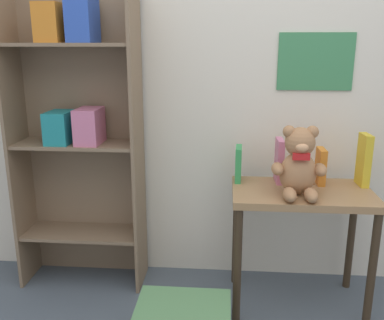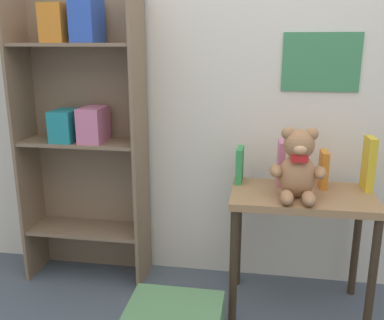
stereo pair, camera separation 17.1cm
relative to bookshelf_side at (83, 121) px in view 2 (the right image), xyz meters
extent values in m
cube|color=silver|center=(0.91, 0.15, 0.32)|extent=(4.80, 0.06, 2.50)
cube|color=#3D8451|center=(1.28, 0.12, 0.33)|extent=(0.40, 0.01, 0.30)
cube|color=#7F664C|center=(-0.34, -0.04, -0.11)|extent=(0.02, 0.28, 1.64)
cube|color=#7F664C|center=(0.34, -0.04, -0.11)|extent=(0.02, 0.28, 1.64)
cube|color=#7F664C|center=(0.00, 0.09, -0.11)|extent=(0.69, 0.02, 1.64)
cube|color=#7F664C|center=(0.00, -0.04, -0.64)|extent=(0.65, 0.26, 0.02)
cube|color=#7F664C|center=(0.00, -0.04, -0.11)|extent=(0.65, 0.26, 0.02)
cube|color=#7F664C|center=(0.00, -0.04, 0.41)|extent=(0.65, 0.26, 0.02)
cube|color=orange|center=(-0.08, -0.05, 0.52)|extent=(0.12, 0.19, 0.19)
cube|color=#2D51B7|center=(0.08, -0.05, 0.53)|extent=(0.12, 0.19, 0.22)
cube|color=teal|center=(-0.08, -0.05, -0.02)|extent=(0.12, 0.19, 0.17)
cube|color=#D17093|center=(0.08, -0.05, -0.01)|extent=(0.12, 0.19, 0.19)
cube|color=#9E754C|center=(1.20, -0.18, -0.31)|extent=(0.70, 0.42, 0.04)
cylinder|color=#37291A|center=(0.88, -0.37, -0.63)|extent=(0.04, 0.04, 0.60)
cylinder|color=#37291A|center=(1.52, -0.37, -0.63)|extent=(0.04, 0.04, 0.60)
cylinder|color=#37291A|center=(0.88, 0.00, -0.63)|extent=(0.04, 0.04, 0.60)
cylinder|color=#37291A|center=(1.52, 0.00, -0.63)|extent=(0.04, 0.04, 0.60)
ellipsoid|color=#A8754C|center=(1.16, -0.24, -0.19)|extent=(0.18, 0.14, 0.21)
sphere|color=#A8754C|center=(1.16, -0.24, -0.03)|extent=(0.14, 0.14, 0.14)
sphere|color=#A8754C|center=(1.11, -0.24, 0.02)|extent=(0.06, 0.06, 0.06)
sphere|color=#A8754C|center=(1.21, -0.24, 0.02)|extent=(0.06, 0.06, 0.06)
ellipsoid|color=tan|center=(1.16, -0.30, -0.04)|extent=(0.06, 0.04, 0.04)
ellipsoid|color=#A8754C|center=(1.06, -0.26, -0.16)|extent=(0.06, 0.12, 0.06)
ellipsoid|color=#A8754C|center=(1.26, -0.26, -0.16)|extent=(0.06, 0.12, 0.06)
ellipsoid|color=#A8754C|center=(1.11, -0.35, -0.26)|extent=(0.06, 0.13, 0.06)
ellipsoid|color=#A8754C|center=(1.21, -0.35, -0.26)|extent=(0.06, 0.13, 0.06)
cube|color=red|center=(1.16, -0.30, -0.09)|extent=(0.08, 0.02, 0.03)
cube|color=#33934C|center=(0.88, -0.05, -0.20)|extent=(0.04, 0.14, 0.18)
cube|color=#D17093|center=(1.09, -0.05, -0.18)|extent=(0.04, 0.14, 0.23)
cube|color=orange|center=(1.31, -0.07, -0.20)|extent=(0.04, 0.12, 0.19)
cube|color=gold|center=(1.52, -0.08, -0.16)|extent=(0.04, 0.12, 0.27)
camera|label=1|loc=(0.81, -2.25, 0.42)|focal=40.00mm
camera|label=2|loc=(0.98, -2.23, 0.42)|focal=40.00mm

